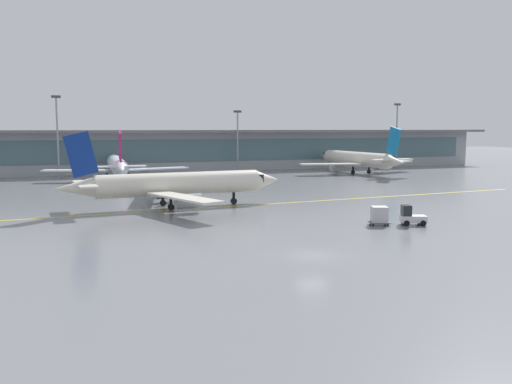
% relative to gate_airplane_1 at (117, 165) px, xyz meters
% --- Properties ---
extents(ground_plane, '(400.00, 400.00, 0.00)m').
position_rel_gate_airplane_1_xyz_m(ground_plane, '(8.08, -69.09, -2.94)').
color(ground_plane, slate).
extents(taxiway_centreline_stripe, '(109.76, 8.00, 0.01)m').
position_rel_gate_airplane_1_xyz_m(taxiway_centreline_stripe, '(3.87, -41.25, -2.93)').
color(taxiway_centreline_stripe, yellow).
rests_on(taxiway_centreline_stripe, ground_plane).
extents(terminal_concourse, '(181.82, 11.00, 9.60)m').
position_rel_gate_airplane_1_xyz_m(terminal_concourse, '(8.08, 18.25, 1.98)').
color(terminal_concourse, '#9EA3A8').
rests_on(terminal_concourse, ground_plane).
extents(gate_airplane_1, '(27.47, 29.55, 9.79)m').
position_rel_gate_airplane_1_xyz_m(gate_airplane_1, '(0.00, 0.00, 0.00)').
color(gate_airplane_1, silver).
rests_on(gate_airplane_1, ground_plane).
extents(gate_airplane_2, '(29.14, 31.43, 10.41)m').
position_rel_gate_airplane_1_xyz_m(gate_airplane_2, '(52.10, -1.21, 0.18)').
color(gate_airplane_2, silver).
rests_on(gate_airplane_2, ground_plane).
extents(taxiing_regional_jet, '(29.37, 27.25, 9.72)m').
position_rel_gate_airplane_1_xyz_m(taxiing_regional_jet, '(3.49, -39.27, -0.02)').
color(taxiing_regional_jet, silver).
rests_on(taxiing_regional_jet, ground_plane).
extents(baggage_tug, '(2.93, 2.32, 2.10)m').
position_rel_gate_airplane_1_xyz_m(baggage_tug, '(23.79, -60.20, -2.04)').
color(baggage_tug, silver).
rests_on(baggage_tug, ground_plane).
extents(cargo_dolly_lead, '(2.53, 2.24, 1.94)m').
position_rel_gate_airplane_1_xyz_m(cargo_dolly_lead, '(20.69, -59.03, -1.88)').
color(cargo_dolly_lead, '#595B60').
rests_on(cargo_dolly_lead, ground_plane).
extents(apron_light_mast_1, '(1.80, 0.36, 16.47)m').
position_rel_gate_airplane_1_xyz_m(apron_light_mast_1, '(-10.53, 8.74, 6.00)').
color(apron_light_mast_1, gray).
rests_on(apron_light_mast_1, ground_plane).
extents(apron_light_mast_2, '(1.80, 0.36, 14.00)m').
position_rel_gate_airplane_1_xyz_m(apron_light_mast_2, '(28.00, 10.97, 4.75)').
color(apron_light_mast_2, gray).
rests_on(apron_light_mast_2, ground_plane).
extents(apron_light_mast_3, '(1.80, 0.36, 16.10)m').
position_rel_gate_airplane_1_xyz_m(apron_light_mast_3, '(68.91, 8.67, 5.81)').
color(apron_light_mast_3, gray).
rests_on(apron_light_mast_3, ground_plane).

